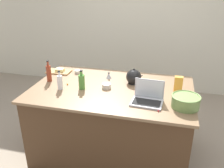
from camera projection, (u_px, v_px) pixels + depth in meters
name	position (u px, v px, depth m)	size (l,w,h in m)	color
ground_plane	(112.00, 151.00, 3.13)	(12.00, 12.00, 0.00)	gray
wall_back	(140.00, 22.00, 4.53)	(8.00, 0.10, 2.60)	beige
island_counter	(112.00, 121.00, 2.95)	(1.82, 1.16, 0.90)	#4C331E
laptop	(148.00, 98.00, 2.43)	(0.32, 0.25, 0.22)	#B7B7BC
mixing_bowl_large	(186.00, 101.00, 2.33)	(0.28, 0.28, 0.12)	#72934C
bottle_vinegar	(60.00, 82.00, 2.70)	(0.06, 0.06, 0.22)	white
bottle_olive	(82.00, 81.00, 2.71)	(0.07, 0.07, 0.22)	#4C8C38
bottle_soy	(49.00, 73.00, 2.91)	(0.06, 0.06, 0.26)	maroon
kettle	(134.00, 77.00, 2.86)	(0.21, 0.18, 0.20)	black
cutting_board	(59.00, 72.00, 3.22)	(0.31, 0.19, 0.02)	#AD7F4C
butter_stick_left	(59.00, 70.00, 3.19)	(0.11, 0.04, 0.04)	#F4E58C
butter_stick_right	(60.00, 69.00, 3.23)	(0.11, 0.04, 0.04)	#F4E58C
ramekin_small	(106.00, 86.00, 2.76)	(0.10, 0.10, 0.05)	beige
ramekin_medium	(78.00, 72.00, 3.19)	(0.08, 0.08, 0.04)	beige
kitchen_timer	(109.00, 76.00, 3.02)	(0.07, 0.07, 0.08)	#B2B2B7
candy_bag	(178.00, 84.00, 2.66)	(0.09, 0.06, 0.17)	gold
candy_0	(130.00, 74.00, 3.15)	(0.02, 0.02, 0.02)	orange
candy_1	(177.00, 97.00, 2.54)	(0.02, 0.02, 0.02)	red
candy_2	(135.00, 76.00, 3.06)	(0.02, 0.02, 0.02)	green
candy_3	(67.00, 84.00, 2.84)	(0.02, 0.02, 0.02)	orange
candy_4	(158.00, 111.00, 2.27)	(0.01, 0.01, 0.01)	red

